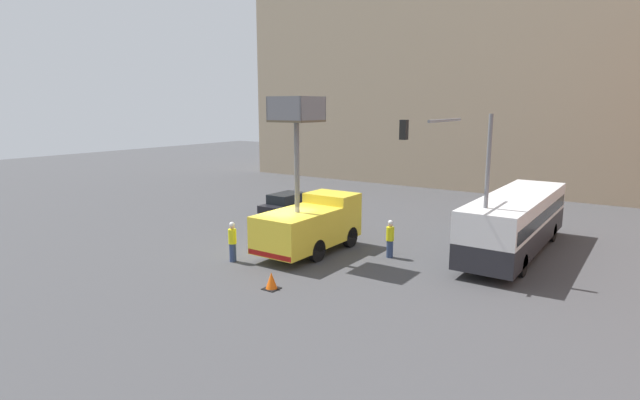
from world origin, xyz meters
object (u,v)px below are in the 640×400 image
(parked_car_curbside, at_px, (288,203))
(traffic_cone_near_truck, at_px, (271,281))
(utility_truck, at_px, (310,221))
(road_worker_near_truck, at_px, (232,242))
(traffic_light_pole, at_px, (457,166))
(road_worker_directing, at_px, (390,239))
(city_bus, at_px, (516,219))

(parked_car_curbside, bearing_deg, traffic_cone_near_truck, -54.42)
(utility_truck, xyz_separation_m, traffic_cone_near_truck, (1.70, -5.02, -1.27))
(utility_truck, distance_m, road_worker_near_truck, 3.95)
(traffic_light_pole, relative_size, road_worker_directing, 3.74)
(utility_truck, height_order, road_worker_near_truck, utility_truck)
(city_bus, xyz_separation_m, parked_car_curbside, (-15.04, 0.98, -1.01))
(traffic_light_pole, height_order, traffic_cone_near_truck, traffic_light_pole)
(city_bus, xyz_separation_m, road_worker_near_truck, (-10.52, -8.94, -0.77))
(traffic_light_pole, distance_m, parked_car_curbside, 14.86)
(utility_truck, height_order, road_worker_directing, utility_truck)
(city_bus, bearing_deg, road_worker_near_truck, 145.02)
(traffic_light_pole, bearing_deg, utility_truck, -167.02)
(traffic_light_pole, relative_size, traffic_cone_near_truck, 9.93)
(road_worker_directing, bearing_deg, traffic_light_pole, 56.85)
(traffic_cone_near_truck, bearing_deg, city_bus, 57.93)
(utility_truck, relative_size, city_bus, 0.69)
(city_bus, height_order, parked_car_curbside, city_bus)
(road_worker_directing, height_order, traffic_cone_near_truck, road_worker_directing)
(city_bus, relative_size, traffic_light_pole, 1.61)
(road_worker_near_truck, bearing_deg, city_bus, 34.33)
(utility_truck, distance_m, parked_car_curbside, 9.44)
(traffic_light_pole, bearing_deg, road_worker_directing, -178.90)
(utility_truck, distance_m, traffic_light_pole, 7.56)
(city_bus, xyz_separation_m, road_worker_directing, (-4.75, -4.17, -0.81))
(city_bus, bearing_deg, road_worker_directing, 145.97)
(traffic_light_pole, relative_size, road_worker_near_truck, 3.61)
(traffic_light_pole, distance_m, road_worker_near_truck, 10.74)
(utility_truck, bearing_deg, parked_car_curbside, 134.97)
(traffic_light_pole, height_order, road_worker_near_truck, traffic_light_pole)
(road_worker_near_truck, bearing_deg, parked_car_curbside, 108.47)
(road_worker_directing, bearing_deg, road_worker_near_truck, -84.68)
(utility_truck, bearing_deg, road_worker_directing, 22.26)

